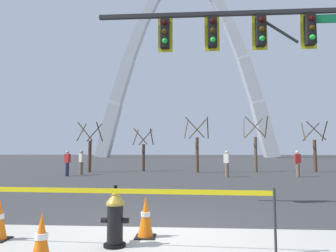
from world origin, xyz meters
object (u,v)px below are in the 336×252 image
Objects in this scene: traffic_cone_by_hydrant at (41,240)px; traffic_cone_mid_sidewalk at (146,217)px; pedestrian_standing_center at (298,163)px; monument_arch at (185,75)px; pedestrian_walking_left at (67,163)px; pedestrian_near_trees at (81,162)px; pedestrian_walking_right at (227,163)px; traffic_signal_gantry at (276,52)px; fire_hydrant at (115,217)px.

traffic_cone_by_hydrant and traffic_cone_mid_sidewalk have the same top height.
monument_arch is at bearing 97.48° from pedestrian_standing_center.
pedestrian_walking_left is (-6.72, 12.60, 0.46)m from traffic_cone_mid_sidewalk.
pedestrian_standing_center is 13.60m from pedestrian_near_trees.
pedestrian_standing_center reaches higher than traffic_cone_by_hydrant.
traffic_signal_gantry is at bearing -88.78° from pedestrian_walking_right.
pedestrian_near_trees is (-6.40, -54.34, -19.98)m from monument_arch.
fire_hydrant is 0.13× the size of traffic_signal_gantry.
pedestrian_near_trees is at bearing 174.53° from pedestrian_walking_right.
fire_hydrant is 1.36× the size of traffic_cone_mid_sidewalk.
traffic_signal_gantry is at bearing 43.61° from fire_hydrant.
fire_hydrant is at bearing -64.38° from pedestrian_walking_left.
monument_arch is at bearing 92.74° from traffic_signal_gantry.
traffic_cone_by_hydrant is 7.57m from traffic_signal_gantry.
fire_hydrant is 1.22m from traffic_cone_by_hydrant.
monument_arch is at bearing 89.80° from traffic_cone_mid_sidewalk.
pedestrian_walking_left is 1.00× the size of pedestrian_standing_center.
pedestrian_near_trees is at bearing 114.50° from traffic_cone_mid_sidewalk.
pedestrian_standing_center and pedestrian_walking_right have the same top height.
monument_arch is (0.23, 67.86, 20.44)m from traffic_cone_mid_sidewalk.
fire_hydrant is 15.18m from pedestrian_near_trees.
traffic_cone_mid_sidewalk is 14.29m from pedestrian_walking_left.
traffic_cone_by_hydrant is 0.09× the size of traffic_signal_gantry.
traffic_cone_by_hydrant is 0.46× the size of pedestrian_walking_right.
pedestrian_walking_right is (3.56, 13.16, 0.35)m from fire_hydrant.
monument_arch reaches higher than traffic_cone_mid_sidewalk.
traffic_signal_gantry is 4.92× the size of pedestrian_standing_center.
monument_arch is (-3.10, 64.81, 16.39)m from traffic_signal_gantry.
pedestrian_walking_left is 14.16m from pedestrian_standing_center.
pedestrian_walking_left is 1.00× the size of pedestrian_near_trees.
pedestrian_standing_center is (7.86, 13.55, 0.35)m from fire_hydrant.
fire_hydrant is 71.35m from monument_arch.
pedestrian_standing_center is (4.09, 9.97, -3.59)m from traffic_signal_gantry.
pedestrian_standing_center is at bearing -82.52° from monument_arch.
pedestrian_near_trees is at bearing 177.91° from pedestrian_standing_center.
pedestrian_walking_left is at bearing 111.44° from traffic_cone_by_hydrant.
pedestrian_walking_left and pedestrian_near_trees have the same top height.
monument_arch is 58.80m from pedestrian_walking_right.
pedestrian_standing_center is 1.00× the size of pedestrian_near_trees.
pedestrian_near_trees is (0.56, 0.92, 0.00)m from pedestrian_walking_left.
traffic_cone_by_hydrant is 15.11m from pedestrian_walking_left.
traffic_cone_by_hydrant is at bearing -91.19° from monument_arch.
pedestrian_walking_right is at bearing -87.00° from monument_arch.
traffic_signal_gantry is 11.36m from pedestrian_standing_center.
traffic_signal_gantry is (4.54, 4.52, 4.05)m from traffic_cone_by_hydrant.
traffic_signal_gantry is 14.58m from pedestrian_near_trees.
pedestrian_near_trees is (-4.96, 14.98, 0.46)m from traffic_cone_by_hydrant.
pedestrian_standing_center is at bearing 1.73° from pedestrian_walking_left.
monument_arch reaches higher than traffic_signal_gantry.
monument_arch reaches higher than traffic_cone_by_hydrant.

